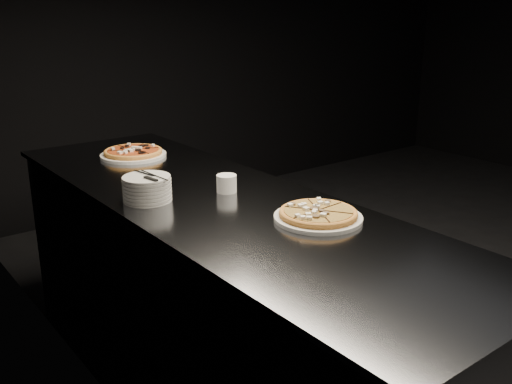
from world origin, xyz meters
TOP-DOWN VIEW (x-y plane):
  - floor at (0.00, 0.00)m, footprint 5.00×5.00m
  - wall_left at (-2.50, 0.00)m, footprint 0.02×5.00m
  - wall_back at (0.00, 2.50)m, footprint 5.00×0.02m
  - counter at (-2.13, 0.00)m, footprint 0.74×2.44m
  - pizza_mushroom at (-1.98, -0.42)m, footprint 0.31×0.31m
  - pizza_tomato at (-2.09, 0.78)m, footprint 0.36×0.36m
  - plate_stack at (-2.35, 0.13)m, footprint 0.18×0.18m
  - cutlery at (-2.34, 0.12)m, footprint 0.06×0.19m
  - ramekin at (-2.05, 0.03)m, footprint 0.08×0.08m

SIDE VIEW (x-z plane):
  - floor at x=0.00m, z-range 0.00..0.00m
  - counter at x=-2.13m, z-range 0.00..0.92m
  - pizza_mushroom at x=-1.98m, z-range 0.92..0.96m
  - pizza_tomato at x=-2.09m, z-range 0.92..0.96m
  - ramekin at x=-2.05m, z-range 0.92..0.99m
  - plate_stack at x=-2.35m, z-range 0.92..1.01m
  - cutlery at x=-2.34m, z-range 1.01..1.02m
  - wall_left at x=-2.50m, z-range 0.00..2.80m
  - wall_back at x=0.00m, z-range 0.00..2.80m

